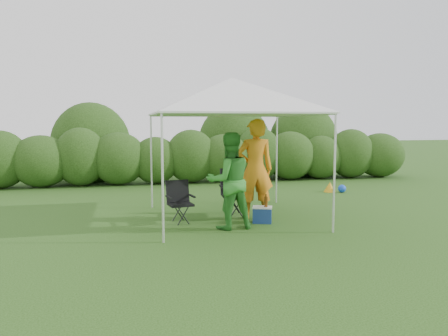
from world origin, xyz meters
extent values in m
plane|color=#315B1C|center=(0.00, 0.00, 0.00)|extent=(70.00, 70.00, 0.00)
ellipsoid|color=#2B4F18|center=(-5.69, 6.00, 0.86)|extent=(1.65, 1.40, 1.73)
cylinder|color=#382616|center=(-5.69, 6.00, 0.15)|extent=(0.12, 0.12, 0.30)
ellipsoid|color=#2B4F18|center=(-4.56, 6.00, 0.79)|extent=(1.80, 1.53, 1.57)
cylinder|color=#382616|center=(-4.56, 6.00, 0.15)|extent=(0.12, 0.12, 0.30)
ellipsoid|color=#2B4F18|center=(-3.42, 6.00, 0.90)|extent=(1.57, 1.34, 1.80)
cylinder|color=#382616|center=(-3.42, 6.00, 0.15)|extent=(0.12, 0.12, 0.30)
ellipsoid|color=#2B4F18|center=(-2.28, 6.00, 0.82)|extent=(1.72, 1.47, 1.65)
cylinder|color=#382616|center=(-2.28, 6.00, 0.15)|extent=(0.12, 0.12, 0.30)
ellipsoid|color=#2B4F18|center=(-1.14, 6.00, 0.75)|extent=(1.50, 1.28, 1.50)
cylinder|color=#382616|center=(-1.14, 6.00, 0.15)|extent=(0.12, 0.12, 0.30)
ellipsoid|color=#2B4F18|center=(0.00, 6.00, 0.86)|extent=(1.65, 1.40, 1.73)
cylinder|color=#382616|center=(0.00, 6.00, 0.15)|extent=(0.12, 0.12, 0.30)
ellipsoid|color=#2B4F18|center=(1.14, 6.00, 0.79)|extent=(1.80, 1.53, 1.57)
cylinder|color=#382616|center=(1.14, 6.00, 0.15)|extent=(0.12, 0.12, 0.30)
ellipsoid|color=#2B4F18|center=(2.28, 6.00, 0.90)|extent=(1.58, 1.34, 1.80)
cylinder|color=#382616|center=(2.28, 6.00, 0.15)|extent=(0.12, 0.12, 0.30)
ellipsoid|color=#2B4F18|center=(3.42, 6.00, 0.82)|extent=(1.72, 1.47, 1.65)
cylinder|color=#382616|center=(3.42, 6.00, 0.15)|extent=(0.12, 0.12, 0.30)
ellipsoid|color=#2B4F18|center=(4.56, 6.00, 0.75)|extent=(1.50, 1.28, 1.50)
cylinder|color=#382616|center=(4.56, 6.00, 0.15)|extent=(0.12, 0.12, 0.30)
ellipsoid|color=#2B4F18|center=(5.69, 6.00, 0.86)|extent=(1.65, 1.40, 1.73)
cylinder|color=#382616|center=(5.69, 6.00, 0.15)|extent=(0.12, 0.12, 0.30)
ellipsoid|color=#2B4F18|center=(6.83, 6.00, 0.79)|extent=(1.80, 1.53, 1.57)
cylinder|color=#382616|center=(6.83, 6.00, 0.15)|extent=(0.12, 0.12, 0.30)
cylinder|color=silver|center=(-1.50, -1.00, 1.05)|extent=(0.04, 0.04, 2.10)
cylinder|color=silver|center=(1.50, -1.00, 1.05)|extent=(0.04, 0.04, 2.10)
cylinder|color=silver|center=(-1.50, 2.00, 1.05)|extent=(0.04, 0.04, 2.10)
cylinder|color=silver|center=(1.50, 2.00, 1.05)|extent=(0.04, 0.04, 2.10)
cube|color=white|center=(0.00, 0.50, 2.12)|extent=(3.10, 3.10, 0.03)
pyramid|color=white|center=(0.00, 0.50, 2.48)|extent=(3.10, 3.10, 0.70)
cube|color=black|center=(0.15, 0.78, 0.43)|extent=(0.57, 0.53, 0.05)
cube|color=black|center=(0.17, 1.00, 0.72)|extent=(0.54, 0.19, 0.51)
cube|color=black|center=(-0.13, 0.80, 0.62)|extent=(0.09, 0.45, 0.03)
cube|color=black|center=(0.42, 0.75, 0.62)|extent=(0.09, 0.45, 0.03)
cylinder|color=black|center=(-0.10, 0.57, 0.22)|extent=(0.02, 0.02, 0.43)
cylinder|color=black|center=(0.35, 0.53, 0.22)|extent=(0.02, 0.02, 0.43)
cylinder|color=black|center=(-0.06, 1.02, 0.22)|extent=(0.02, 0.02, 0.43)
cylinder|color=black|center=(0.39, 0.98, 0.22)|extent=(0.02, 0.02, 0.43)
cube|color=black|center=(-1.05, 0.36, 0.36)|extent=(0.51, 0.48, 0.04)
cube|color=black|center=(-1.08, 0.54, 0.60)|extent=(0.46, 0.19, 0.43)
cube|color=black|center=(-1.28, 0.32, 0.52)|extent=(0.10, 0.38, 0.03)
cube|color=black|center=(-0.82, 0.39, 0.52)|extent=(0.10, 0.38, 0.03)
cylinder|color=black|center=(-1.21, 0.14, 0.18)|extent=(0.02, 0.02, 0.36)
cylinder|color=black|center=(-0.83, 0.20, 0.18)|extent=(0.02, 0.02, 0.36)
cylinder|color=black|center=(-1.27, 0.51, 0.18)|extent=(0.02, 0.02, 0.36)
cylinder|color=black|center=(-0.89, 0.57, 0.18)|extent=(0.02, 0.02, 0.36)
imported|color=orange|center=(0.47, 0.40, 1.01)|extent=(0.77, 0.54, 2.02)
imported|color=#32872C|center=(-0.23, -0.30, 0.89)|extent=(0.92, 0.76, 1.77)
cube|color=navy|center=(0.51, 0.01, 0.15)|extent=(0.43, 0.37, 0.29)
cube|color=silver|center=(0.51, 0.01, 0.30)|extent=(0.45, 0.39, 0.03)
cylinder|color=#592D0C|center=(0.57, -0.03, 0.44)|extent=(0.07, 0.07, 0.25)
cone|color=gold|center=(3.53, 3.22, 0.14)|extent=(0.33, 0.33, 0.28)
sphere|color=blue|center=(3.81, 3.04, 0.11)|extent=(0.22, 0.22, 0.22)
camera|label=1|loc=(-2.07, -7.98, 1.95)|focal=35.00mm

